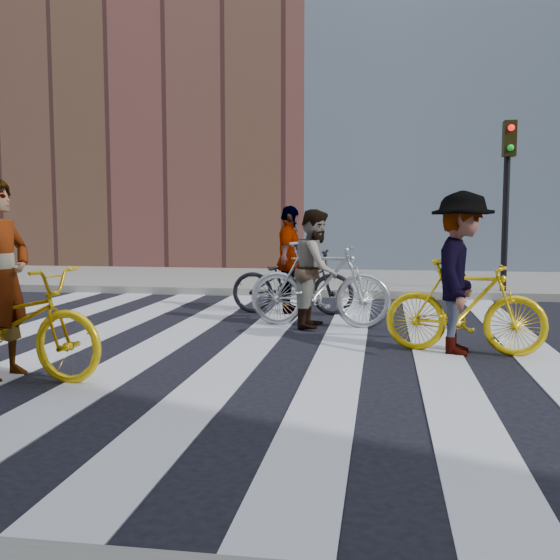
% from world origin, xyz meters
% --- Properties ---
extents(ground, '(100.00, 100.00, 0.00)m').
position_xyz_m(ground, '(0.00, 0.00, 0.00)').
color(ground, black).
rests_on(ground, ground).
extents(sidewalk_far, '(100.00, 5.00, 0.15)m').
position_xyz_m(sidewalk_far, '(0.00, 7.50, 0.07)').
color(sidewalk_far, gray).
rests_on(sidewalk_far, ground).
extents(zebra_crosswalk, '(8.25, 10.00, 0.01)m').
position_xyz_m(zebra_crosswalk, '(0.00, 0.00, 0.01)').
color(zebra_crosswalk, silver).
rests_on(zebra_crosswalk, ground).
extents(building_brick_far_left, '(16.00, 10.00, 18.00)m').
position_xyz_m(building_brick_far_left, '(-8.00, 15.00, 9.00)').
color(building_brick_far_left, brown).
rests_on(building_brick_far_left, ground).
extents(traffic_signal, '(0.22, 0.42, 3.33)m').
position_xyz_m(traffic_signal, '(4.40, 5.32, 2.28)').
color(traffic_signal, black).
rests_on(traffic_signal, ground).
extents(bike_yellow_left, '(2.15, 1.01, 1.09)m').
position_xyz_m(bike_yellow_left, '(-1.46, -1.79, 0.54)').
color(bike_yellow_left, '#E9B80C').
rests_on(bike_yellow_left, ground).
extents(bike_silver_mid, '(2.06, 0.73, 1.21)m').
position_xyz_m(bike_silver_mid, '(1.24, 1.61, 0.61)').
color(bike_silver_mid, '#B1B6BC').
rests_on(bike_silver_mid, ground).
extents(bike_yellow_right, '(1.86, 0.83, 1.08)m').
position_xyz_m(bike_yellow_right, '(3.05, 0.07, 0.54)').
color(bike_yellow_right, yellow).
rests_on(bike_yellow_right, ground).
extents(bike_dark_rear, '(1.99, 0.73, 1.04)m').
position_xyz_m(bike_dark_rear, '(0.69, 2.81, 0.52)').
color(bike_dark_rear, black).
rests_on(bike_dark_rear, ground).
extents(rider_left, '(0.56, 0.76, 1.93)m').
position_xyz_m(rider_left, '(-1.51, -1.79, 0.97)').
color(rider_left, slate).
rests_on(rider_left, ground).
extents(rider_mid, '(0.70, 0.86, 1.67)m').
position_xyz_m(rider_mid, '(1.19, 1.61, 0.83)').
color(rider_mid, slate).
rests_on(rider_mid, ground).
extents(rider_right, '(0.90, 1.30, 1.85)m').
position_xyz_m(rider_right, '(3.00, 0.07, 0.93)').
color(rider_right, slate).
rests_on(rider_right, ground).
extents(rider_rear, '(0.45, 1.03, 1.74)m').
position_xyz_m(rider_rear, '(0.64, 2.81, 0.87)').
color(rider_rear, slate).
rests_on(rider_rear, ground).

